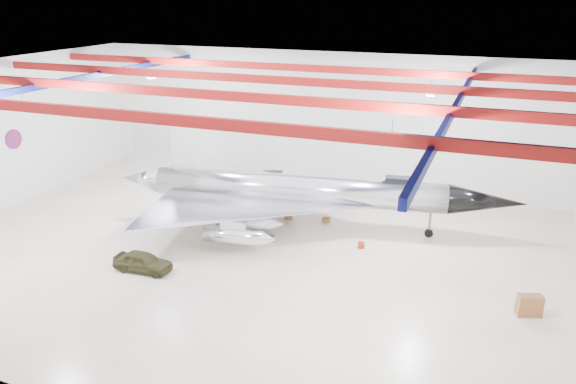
% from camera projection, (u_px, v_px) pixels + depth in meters
% --- Properties ---
extents(floor, '(40.00, 40.00, 0.00)m').
position_uv_depth(floor, '(243.00, 252.00, 35.41)').
color(floor, '#BFB298').
rests_on(floor, ground).
extents(wall_back, '(40.00, 0.00, 40.00)m').
position_uv_depth(wall_back, '(319.00, 119.00, 46.73)').
color(wall_back, silver).
rests_on(wall_back, floor).
extents(ceiling, '(40.00, 40.00, 0.00)m').
position_uv_depth(ceiling, '(238.00, 76.00, 31.70)').
color(ceiling, '#0A0F38').
rests_on(ceiling, wall_back).
extents(ceiling_structure, '(39.50, 29.50, 1.08)m').
position_uv_depth(ceiling_structure, '(239.00, 88.00, 31.93)').
color(ceiling_structure, maroon).
rests_on(ceiling_structure, ceiling).
extents(wall_roundel, '(0.10, 1.50, 1.50)m').
position_uv_depth(wall_roundel, '(14.00, 139.00, 42.24)').
color(wall_roundel, '#B21414').
rests_on(wall_roundel, wall_left).
extents(jet_aircraft, '(27.72, 18.32, 7.59)m').
position_uv_depth(jet_aircraft, '(297.00, 193.00, 38.37)').
color(jet_aircraft, silver).
rests_on(jet_aircraft, floor).
extents(jeep, '(3.58, 1.61, 1.19)m').
position_uv_depth(jeep, '(143.00, 262.00, 32.78)').
color(jeep, '#313118').
rests_on(jeep, floor).
extents(desk, '(1.35, 0.98, 1.12)m').
position_uv_depth(desk, '(529.00, 305.00, 28.28)').
color(desk, brown).
rests_on(desk, floor).
extents(crate_ply, '(0.59, 0.47, 0.41)m').
position_uv_depth(crate_ply, '(203.00, 207.00, 42.15)').
color(crate_ply, olive).
rests_on(crate_ply, floor).
extents(toolbox_red, '(0.54, 0.49, 0.31)m').
position_uv_depth(toolbox_red, '(282.00, 209.00, 41.98)').
color(toolbox_red, '#9B220F').
rests_on(toolbox_red, floor).
extents(engine_drum, '(0.51, 0.51, 0.39)m').
position_uv_depth(engine_drum, '(272.00, 238.00, 36.83)').
color(engine_drum, '#59595B').
rests_on(engine_drum, floor).
extents(parts_bin, '(0.53, 0.43, 0.37)m').
position_uv_depth(parts_bin, '(326.00, 220.00, 39.81)').
color(parts_bin, olive).
rests_on(parts_bin, floor).
extents(crate_small, '(0.36, 0.31, 0.23)m').
position_uv_depth(crate_small, '(202.00, 196.00, 44.80)').
color(crate_small, '#59595B').
rests_on(crate_small, floor).
extents(tool_chest, '(0.52, 0.52, 0.39)m').
position_uv_depth(tool_chest, '(361.00, 245.00, 35.87)').
color(tool_chest, '#9B220F').
rests_on(tool_chest, floor).
extents(oil_barrel, '(0.63, 0.54, 0.39)m').
position_uv_depth(oil_barrel, '(288.00, 216.00, 40.47)').
color(oil_barrel, olive).
rests_on(oil_barrel, floor).
extents(spares_box, '(0.38, 0.38, 0.34)m').
position_uv_depth(spares_box, '(358.00, 203.00, 43.12)').
color(spares_box, '#59595B').
rests_on(spares_box, floor).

